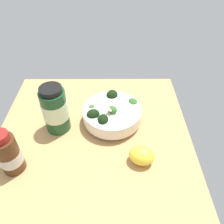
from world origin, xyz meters
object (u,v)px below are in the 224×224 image
bottle_short (55,109)px  bottle_tall (9,154)px  lemon_wedge (142,155)px  bowl_of_broccoli (111,113)px

bottle_short → bottle_tall: bearing=148.1°
bottle_tall → bottle_short: 17.16cm
lemon_wedge → bottle_short: 27.69cm
bowl_of_broccoli → bottle_short: bottle_short is taller
bottle_short → lemon_wedge: bearing=-117.5°
lemon_wedge → bottle_short: (12.59, 24.17, 4.88)cm
bottle_tall → bottle_short: bottle_short is taller
bottle_short → bowl_of_broccoli: bearing=-81.3°
bowl_of_broccoli → bottle_short: size_ratio=1.20×
bowl_of_broccoli → lemon_wedge: 17.08cm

